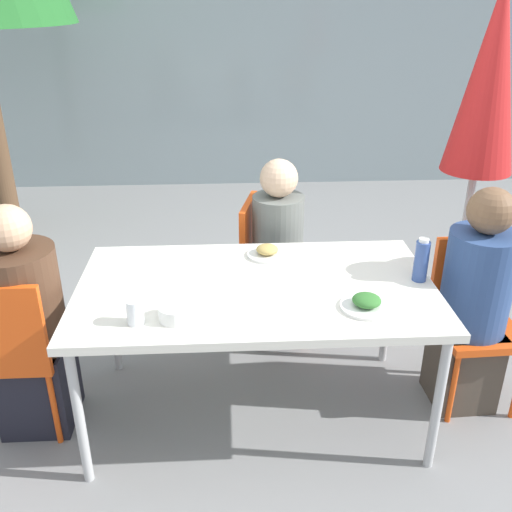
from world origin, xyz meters
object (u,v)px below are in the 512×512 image
Objects in this scene: person_left at (27,329)px; bottle at (421,260)px; salad_bowl at (176,313)px; chair_far at (266,258)px; chair_right at (474,309)px; person_right at (473,307)px; person_far at (278,256)px; chair_left at (12,345)px; drinking_cup at (135,312)px; closed_umbrella at (488,89)px.

bottle is (1.86, 0.01, 0.31)m from person_left.
chair_far is at bearing 67.10° from salad_bowl.
person_left is 5.41× the size of bottle.
chair_right is 0.11m from person_right.
person_far reaches higher than chair_far.
chair_left is 0.74× the size of person_left.
chair_far is at bearing 60.65° from drinking_cup.
closed_umbrella is 2.19m from drinking_cup.
chair_far is at bearing 130.65° from bottle.
chair_right is 4.02× the size of bottle.
chair_right is 0.51m from bottle.
person_left reaches higher than person_far.
chair_left is 2.74m from closed_umbrella.
drinking_cup is (-0.69, -1.03, 0.25)m from person_far.
person_right reaches higher than person_far.
person_right is (2.22, 0.12, 0.06)m from chair_left.
chair_far reaches higher than salad_bowl.
person_far is at bearing 58.05° from chair_far.
person_far is (0.07, -0.07, 0.05)m from chair_far.
bottle is at bearing 2.61° from chair_left.
salad_bowl is (-1.44, -0.33, 0.21)m from person_right.
salad_bowl is at bearing 7.86° from drinking_cup.
person_far is 10.61× the size of drinking_cup.
chair_left is 1.54m from person_far.
person_far reaches higher than salad_bowl.
person_right is (-0.05, -0.08, 0.06)m from chair_right.
person_left is 2.22m from chair_right.
drinking_cup is at bearing 12.42° from chair_right.
person_far is at bearing 62.69° from salad_bowl.
chair_left is 0.76× the size of person_far.
bottle is at bearing -125.70° from closed_umbrella.
chair_left is 1.52m from chair_far.
person_left is 1.02× the size of person_far.
salad_bowl is at bearing -148.57° from closed_umbrella.
chair_right is at bearing -104.51° from closed_umbrella.
person_right reaches higher than chair_far.
chair_left is 0.72m from drinking_cup.
salad_bowl is (0.78, -0.20, 0.27)m from chair_left.
drinking_cup is (-1.29, -0.31, -0.05)m from bottle.
chair_far is (-0.98, 0.75, -0.06)m from person_right.
chair_right is 0.76× the size of person_far.
closed_umbrella reaches higher than drinking_cup.
person_left is 1.89m from bottle.
chair_right reaches higher than drinking_cup.
chair_right is 0.73× the size of person_right.
person_left reaches higher than chair_left.
person_far is at bearing 30.01° from person_left.
person_left is at bearing -1.13° from person_right.
salad_bowl is (-1.64, -1.00, -0.74)m from closed_umbrella.
chair_left is 1.00× the size of chair_far.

